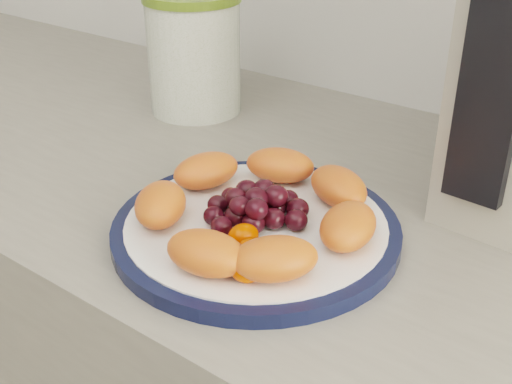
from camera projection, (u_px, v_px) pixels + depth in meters
The scene contains 5 objects.
plate_rim at pixel (256, 229), 0.64m from camera, with size 0.29×0.29×0.01m, color #0E1633.
plate_face at pixel (256, 228), 0.64m from camera, with size 0.26×0.26×0.02m, color white.
canister at pixel (194, 57), 0.92m from camera, with size 0.13×0.13×0.16m, color #4D641F.
appliance_panel at pixel (494, 76), 0.56m from camera, with size 0.06×0.02×0.24m, color black.
fruit_plate at pixel (259, 208), 0.63m from camera, with size 0.25×0.25×0.04m.
Camera 1 is at (0.35, 0.64, 1.24)m, focal length 45.00 mm.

